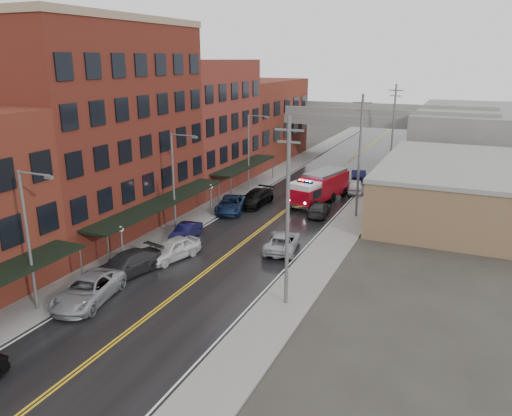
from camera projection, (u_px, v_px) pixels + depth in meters
The scene contains 32 objects.
road at pixel (270, 222), 47.98m from camera, with size 11.00×160.00×0.02m, color black.
sidewalk_left at pixel (204, 213), 50.76m from camera, with size 3.00×160.00×0.15m, color slate.
sidewalk_right at pixel (344, 232), 45.16m from camera, with size 3.00×160.00×0.15m, color slate.
curb_left at pixel (218, 215), 50.13m from camera, with size 0.30×160.00×0.15m, color gray.
curb_right at pixel (327, 230), 45.79m from camera, with size 0.30×160.00×0.15m, color gray.
brick_building_b at pixel (103, 131), 44.35m from camera, with size 9.00×20.00×18.00m, color #5E2019.
brick_building_c at pixel (201, 124), 60.13m from camera, with size 9.00×15.00×15.00m, color maroon.
brick_building_far at pixel (259, 121), 75.91m from camera, with size 9.00×20.00×12.00m, color #5F2919.
tan_building at pixel (456, 190), 49.89m from camera, with size 14.00×22.00×5.00m, color #89644A.
right_far_block at pixel (481, 135), 74.99m from camera, with size 18.00×30.00×8.00m, color slate.
awning_1 at pixel (161, 203), 43.86m from camera, with size 2.60×18.00×3.09m.
awning_2 at pixel (245, 165), 59.20m from camera, with size 2.60×13.00×3.09m.
globe_lamp_1 at pixel (121, 237), 37.50m from camera, with size 0.44×0.44×3.12m.
globe_lamp_2 at pixel (211, 192), 49.77m from camera, with size 0.44×0.44×3.12m.
street_lamp_0 at pixel (30, 233), 29.71m from camera, with size 2.64×0.22×9.00m.
street_lamp_1 at pixel (176, 177), 43.74m from camera, with size 2.64×0.22×9.00m.
street_lamp_2 at pixel (250, 148), 57.77m from camera, with size 2.64×0.22×9.00m.
utility_pole_0 at pixel (288, 211), 30.24m from camera, with size 1.80×0.24×12.00m.
utility_pole_1 at pixel (360, 155), 47.78m from camera, with size 1.80×0.24×12.00m.
utility_pole_2 at pixel (393, 129), 65.32m from camera, with size 1.80×0.24×12.00m.
overpass at pixel (351, 122), 74.31m from camera, with size 40.00×10.00×7.50m.
fire_truck at pixel (319, 187), 54.27m from camera, with size 5.08×9.28×3.24m.
parked_car_left_2 at pixel (88, 290), 32.17m from camera, with size 2.75×5.97×1.66m, color gray.
parked_car_left_3 at pixel (126, 264), 36.15m from camera, with size 2.34×5.76×1.67m, color #252528.
parked_car_left_4 at pixel (173, 249), 39.08m from camera, with size 1.97×4.91×1.67m, color silver.
parked_car_left_5 at pixel (186, 232), 43.39m from camera, with size 1.45×4.16×1.37m, color black.
parked_car_left_6 at pixel (231, 204), 51.18m from camera, with size 2.59×5.62×1.56m, color #122446.
parked_car_left_7 at pixel (256, 198), 53.34m from camera, with size 2.31×5.68×1.65m, color black.
parked_car_right_0 at pixel (282, 241), 40.95m from camera, with size 2.50×5.42×1.51m, color #A1A3A9.
parked_car_right_1 at pixel (319, 209), 50.09m from camera, with size 1.89×4.64×1.35m, color #29292C.
parked_car_right_2 at pixel (355, 186), 58.38m from camera, with size 1.87×4.65×1.58m, color silver.
parked_car_right_3 at pixel (358, 175), 63.68m from camera, with size 1.69×4.85×1.60m, color black.
Camera 1 is at (17.03, -12.24, 15.21)m, focal length 35.00 mm.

